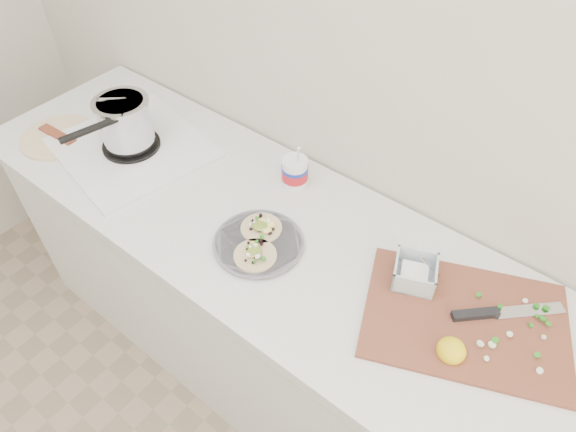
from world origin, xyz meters
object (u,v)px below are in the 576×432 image
Objects in this scene: stove at (128,131)px; taco_plate at (258,241)px; cutboard at (462,312)px; bacon_plate at (58,137)px; tub at (295,170)px.

taco_plate is (0.63, -0.06, -0.06)m from stove.
stove is 0.64m from taco_plate.
cutboard reaches higher than taco_plate.
bacon_plate is at bearing -176.05° from taco_plate.
stove is at bearing 25.48° from bacon_plate.
bacon_plate is at bearing 164.97° from cutboard.
tub is 0.66m from cutboard.
cutboard is at bearing 13.86° from taco_plate.
tub is 0.74× the size of bacon_plate.
cutboard is 2.29× the size of bacon_plate.
bacon_plate is (-1.46, -0.20, -0.01)m from cutboard.
stove is 2.14× the size of taco_plate.
cutboard is (0.57, 0.14, 0.00)m from taco_plate.
stove reaches higher than taco_plate.
cutboard is (1.20, 0.08, -0.06)m from stove.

